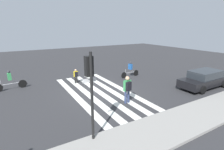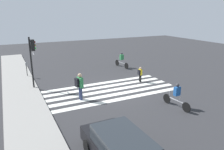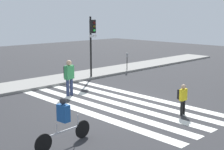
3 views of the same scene
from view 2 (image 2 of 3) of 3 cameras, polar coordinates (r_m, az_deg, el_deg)
The scene contains 9 objects.
ground_plane at distance 16.75m, azimuth -0.15°, elevation -3.97°, with size 60.00×60.00×0.00m, color #2D2D30.
sidewalk_curb at distance 15.24m, azimuth -21.91°, elevation -7.05°, with size 36.00×2.50×0.14m.
crosswalk_stripes at distance 16.75m, azimuth -0.15°, elevation -3.96°, with size 4.24×10.00×0.01m.
traffic_light at distance 17.41m, azimuth -20.10°, elevation 5.40°, with size 0.60×0.50×4.01m.
parking_meter at distance 21.21m, azimuth -21.47°, elevation 2.15°, with size 0.15×0.15×1.39m.
pedestrian_adult_tall_backpack at distance 14.82m, azimuth -8.48°, elevation -2.45°, with size 0.55×0.48×1.85m.
pedestrian_child_with_backpack at distance 18.66m, azimuth 7.34°, elevation 0.46°, with size 0.36×0.30×1.29m.
cyclist_far_lane at distance 23.41m, azimuth 2.55°, elevation 4.08°, with size 2.39×0.42×1.61m.
cyclist_near_curb at distance 14.12m, azimuth 16.56°, elevation -4.90°, with size 2.22×0.42×1.58m.
Camera 2 is at (-14.11, 6.94, 5.79)m, focal length 35.00 mm.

